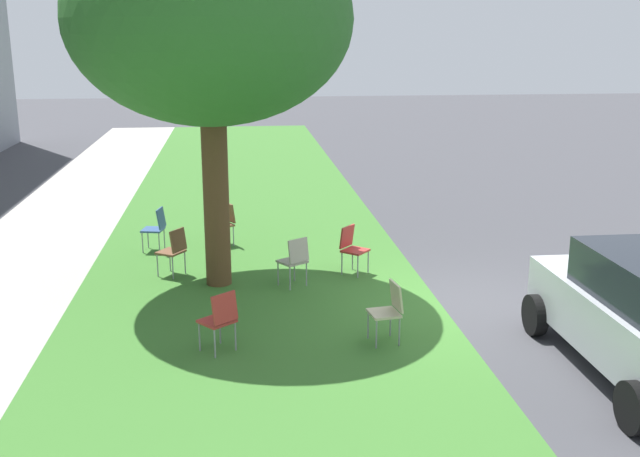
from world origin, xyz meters
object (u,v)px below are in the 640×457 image
object	(u,v)px
street_tree	(210,20)
chair_4	(295,258)
chair_0	(220,317)
chair_2	(156,226)
chair_3	(225,221)
chair_6	(352,246)
chair_5	(174,248)
chair_1	(389,307)

from	to	relation	value
street_tree	chair_4	bearing A→B (deg)	-103.79
street_tree	chair_0	size ratio (longest dim) A/B	7.04
chair_2	chair_3	distance (m)	1.39
chair_0	chair_6	xyz separation A→B (m)	(3.26, -2.33, 0.00)
chair_5	chair_6	size ratio (longest dim) A/B	1.00
street_tree	chair_0	bearing A→B (deg)	-178.49
chair_3	chair_5	xyz separation A→B (m)	(-1.94, 0.89, 0.00)
chair_3	street_tree	bearing A→B (deg)	178.00
chair_2	chair_3	world-z (taller)	same
chair_0	chair_3	bearing A→B (deg)	-0.09
chair_2	chair_5	xyz separation A→B (m)	(-1.66, -0.47, 0.00)
chair_0	chair_5	world-z (taller)	same
chair_0	chair_2	xyz separation A→B (m)	(5.13, 1.35, 0.00)
chair_6	street_tree	bearing A→B (deg)	97.48
chair_3	chair_4	size ratio (longest dim) A/B	1.00
chair_2	chair_3	bearing A→B (deg)	-78.31
chair_2	chair_5	world-z (taller)	same
chair_3	chair_6	world-z (taller)	same
street_tree	chair_2	distance (m)	4.68
chair_4	chair_6	distance (m)	1.27
chair_0	chair_1	bearing A→B (deg)	-87.61
street_tree	chair_6	world-z (taller)	street_tree
chair_1	chair_2	size ratio (longest dim) A/B	1.00
chair_2	street_tree	bearing A→B (deg)	-149.80
street_tree	chair_6	distance (m)	4.63
street_tree	chair_5	size ratio (longest dim) A/B	7.04
street_tree	chair_3	bearing A→B (deg)	-2.00
street_tree	chair_4	size ratio (longest dim) A/B	7.04
chair_4	chair_0	bearing A→B (deg)	154.85
chair_2	chair_4	xyz separation A→B (m)	(-2.50, -2.58, 0.00)
chair_4	chair_5	bearing A→B (deg)	68.22
chair_4	chair_6	size ratio (longest dim) A/B	1.00
chair_6	chair_1	bearing A→B (deg)	-179.30
chair_1	chair_6	bearing A→B (deg)	0.70
chair_3	chair_4	bearing A→B (deg)	-156.27
chair_2	chair_6	size ratio (longest dim) A/B	1.00
chair_1	chair_4	world-z (taller)	same
chair_3	chair_5	bearing A→B (deg)	155.42
chair_0	chair_3	world-z (taller)	same
chair_4	chair_6	bearing A→B (deg)	-59.78
chair_0	chair_4	bearing A→B (deg)	-25.15
chair_0	chair_6	distance (m)	4.01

